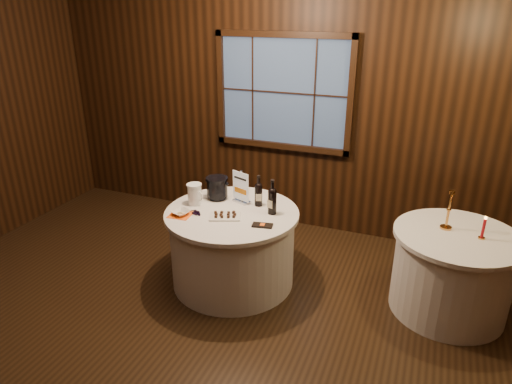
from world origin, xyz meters
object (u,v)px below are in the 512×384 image
at_px(glass_pitcher, 195,194).
at_px(port_bottle_right, 272,199).
at_px(sign_stand, 241,192).
at_px(chocolate_plate, 225,216).
at_px(port_bottle_left, 258,193).
at_px(cracker_bowl, 181,213).
at_px(chocolate_box, 262,225).
at_px(main_table, 233,247).
at_px(red_candle, 483,230).
at_px(grape_bunch, 197,212).
at_px(brass_candlestick, 448,215).
at_px(ice_bucket, 217,188).
at_px(side_table, 451,272).

bearing_deg(glass_pitcher, port_bottle_right, 28.21).
height_order(sign_stand, chocolate_plate, sign_stand).
height_order(sign_stand, port_bottle_left, sign_stand).
bearing_deg(cracker_bowl, chocolate_box, 4.77).
bearing_deg(sign_stand, main_table, -69.35).
relative_size(port_bottle_left, glass_pitcher, 1.48).
relative_size(cracker_bowl, red_candle, 0.77).
distance_m(port_bottle_left, grape_bunch, 0.62).
height_order(main_table, brass_candlestick, brass_candlestick).
relative_size(port_bottle_left, red_candle, 1.51).
relative_size(ice_bucket, cracker_bowl, 1.43).
bearing_deg(main_table, brass_candlestick, 11.32).
distance_m(main_table, brass_candlestick, 2.00).
relative_size(port_bottle_left, brass_candlestick, 0.87).
height_order(main_table, glass_pitcher, glass_pitcher).
xyz_separation_m(port_bottle_right, ice_bucket, (-0.63, 0.13, -0.03)).
height_order(main_table, cracker_bowl, cracker_bowl).
distance_m(port_bottle_right, red_candle, 1.82).
bearing_deg(main_table, sign_stand, 90.16).
xyz_separation_m(chocolate_box, cracker_bowl, (-0.79, -0.07, 0.02)).
bearing_deg(port_bottle_left, ice_bucket, 155.99).
height_order(port_bottle_right, red_candle, port_bottle_right).
bearing_deg(cracker_bowl, brass_candlestick, 15.12).
relative_size(chocolate_box, brass_candlestick, 0.51).
relative_size(port_bottle_left, cracker_bowl, 1.96).
height_order(port_bottle_left, chocolate_plate, port_bottle_left).
relative_size(port_bottle_right, ice_bucket, 1.49).
relative_size(port_bottle_right, red_candle, 1.64).
relative_size(sign_stand, chocolate_box, 1.82).
bearing_deg(port_bottle_right, red_candle, 21.43).
relative_size(sign_stand, grape_bunch, 2.12).
relative_size(sign_stand, cracker_bowl, 2.08).
bearing_deg(chocolate_box, side_table, 5.51).
bearing_deg(red_candle, chocolate_plate, -168.86).
bearing_deg(side_table, glass_pitcher, -173.47).
bearing_deg(sign_stand, red_candle, 21.95).
distance_m(port_bottle_left, chocolate_box, 0.46).
xyz_separation_m(glass_pitcher, cracker_bowl, (-0.01, -0.27, -0.08)).
height_order(chocolate_box, glass_pitcher, glass_pitcher).
distance_m(ice_bucket, grape_bunch, 0.41).
height_order(ice_bucket, cracker_bowl, ice_bucket).
xyz_separation_m(cracker_bowl, brass_candlestick, (2.31, 0.62, 0.11)).
bearing_deg(port_bottle_right, grape_bunch, -141.97).
height_order(port_bottle_right, grape_bunch, port_bottle_right).
bearing_deg(grape_bunch, chocolate_box, -0.80).
xyz_separation_m(sign_stand, chocolate_plate, (-0.00, -0.37, -0.10)).
bearing_deg(cracker_bowl, sign_stand, 49.13).
xyz_separation_m(port_bottle_left, red_candle, (1.99, 0.06, -0.05)).
bearing_deg(cracker_bowl, grape_bunch, 29.22).
bearing_deg(red_candle, side_table, 176.07).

